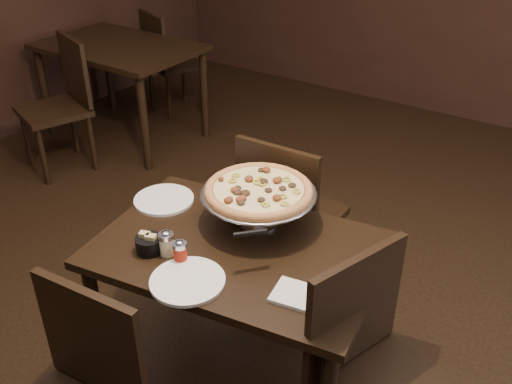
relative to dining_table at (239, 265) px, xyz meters
The scene contains 15 objects.
room 0.81m from the dining_table, 50.68° to the right, with size 6.04×7.04×2.84m.
dining_table is the anchor object (origin of this frame).
background_table 2.67m from the dining_table, 145.55° to the left, with size 1.20×0.80×0.75m.
pizza_stand 0.31m from the dining_table, 97.49° to the left, with size 0.47×0.47×0.19m.
parmesan_shaker 0.31m from the dining_table, 135.90° to the right, with size 0.06×0.06×0.10m.
pepper_flake_shaker 0.27m from the dining_table, 121.83° to the right, with size 0.05×0.05×0.09m.
packet_caddy 0.36m from the dining_table, 140.82° to the right, with size 0.10×0.10×0.08m.
napkin_stack 0.36m from the dining_table, 21.25° to the right, with size 0.14×0.14×0.01m, color white.
plate_left 0.48m from the dining_table, 169.05° to the left, with size 0.26×0.26×0.01m, color white.
plate_near 0.29m from the dining_table, 94.82° to the right, with size 0.27×0.27×0.01m, color white.
serving_spatula 0.28m from the dining_table, 35.73° to the right, with size 0.16×0.16×0.02m.
chair_far 0.59m from the dining_table, 101.36° to the left, with size 0.44×0.44×0.90m.
chair_side 0.66m from the dining_table, ahead, with size 0.54×0.54×0.91m.
bg_chair_far 3.07m from the dining_table, 137.17° to the left, with size 0.52×0.52×0.87m.
bg_chair_near 2.35m from the dining_table, 157.44° to the left, with size 0.56×0.56×0.94m.
Camera 1 is at (1.07, -1.35, 2.00)m, focal length 40.00 mm.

